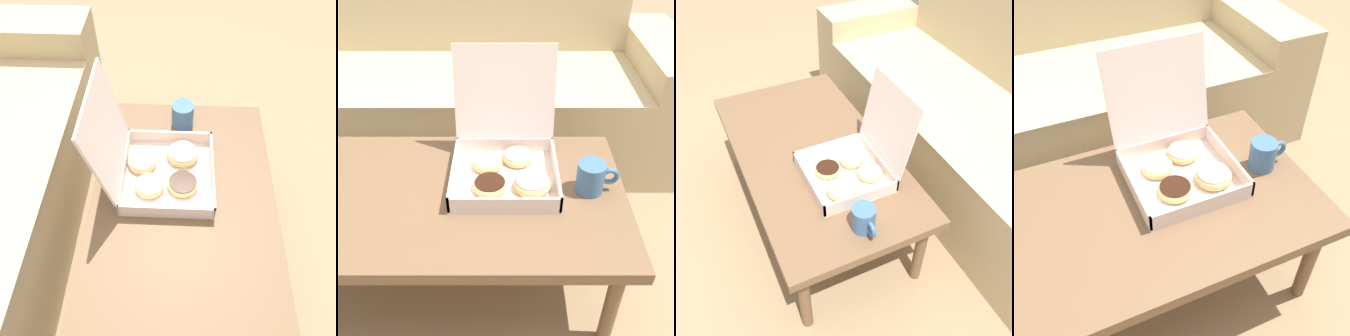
% 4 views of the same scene
% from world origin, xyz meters
% --- Properties ---
extents(ground_plane, '(12.00, 12.00, 0.00)m').
position_xyz_m(ground_plane, '(0.00, 0.00, 0.00)').
color(ground_plane, '#937756').
extents(coffee_table, '(1.15, 0.62, 0.40)m').
position_xyz_m(coffee_table, '(0.00, -0.10, 0.36)').
color(coffee_table, brown).
rests_on(coffee_table, ground_plane).
extents(pastry_box, '(0.33, 0.37, 0.36)m').
position_xyz_m(pastry_box, '(0.21, -0.01, 0.46)').
color(pastry_box, silver).
rests_on(pastry_box, coffee_table).
extents(coffee_mug, '(0.13, 0.08, 0.10)m').
position_xyz_m(coffee_mug, '(0.46, -0.09, 0.45)').
color(coffee_mug, '#3D6693').
rests_on(coffee_mug, coffee_table).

